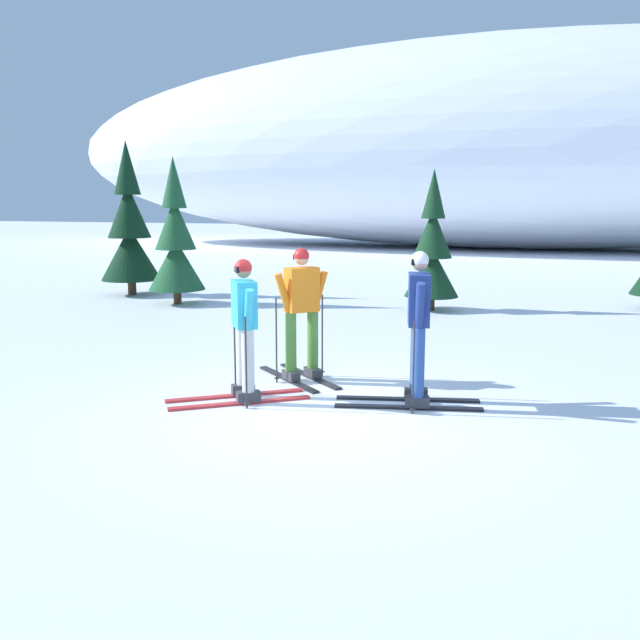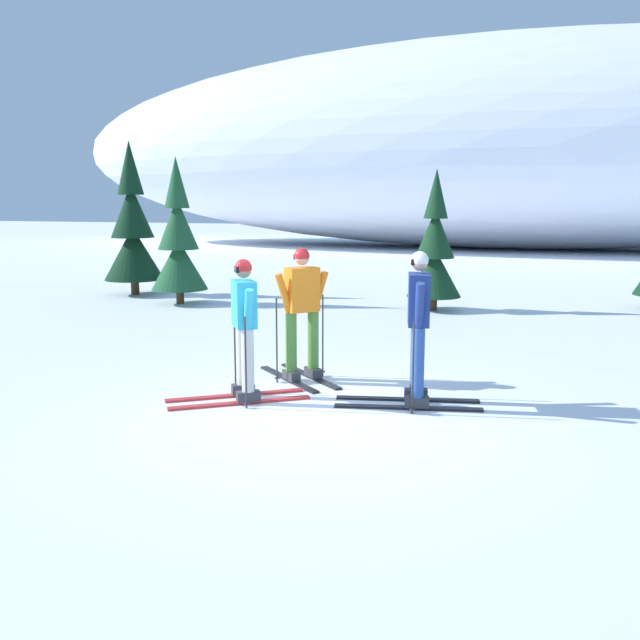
# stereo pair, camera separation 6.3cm
# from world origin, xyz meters

# --- Properties ---
(ground_plane) EXTENTS (120.00, 120.00, 0.00)m
(ground_plane) POSITION_xyz_m (0.00, 0.00, 0.00)
(ground_plane) COLOR white
(skier_orange_jacket) EXTENTS (1.45, 1.37, 1.79)m
(skier_orange_jacket) POSITION_xyz_m (-0.75, 1.40, 0.95)
(skier_orange_jacket) COLOR black
(skier_orange_jacket) RESTS_ON ground
(skier_cyan_jacket) EXTENTS (1.65, 1.35, 1.72)m
(skier_cyan_jacket) POSITION_xyz_m (-1.10, 0.30, 0.90)
(skier_cyan_jacket) COLOR red
(skier_cyan_jacket) RESTS_ON ground
(skier_navy_jacket) EXTENTS (1.79, 0.83, 1.83)m
(skier_navy_jacket) POSITION_xyz_m (0.92, 0.74, 0.97)
(skier_navy_jacket) COLOR black
(skier_navy_jacket) RESTS_ON ground
(pine_tree_far_left) EXTENTS (1.51, 1.51, 3.91)m
(pine_tree_far_left) POSITION_xyz_m (-7.81, 8.18, 1.63)
(pine_tree_far_left) COLOR #47301E
(pine_tree_far_left) RESTS_ON ground
(pine_tree_center_left) EXTENTS (1.32, 1.32, 3.42)m
(pine_tree_center_left) POSITION_xyz_m (-5.88, 7.10, 1.43)
(pine_tree_center_left) COLOR #47301E
(pine_tree_center_left) RESTS_ON ground
(pine_tree_center_right) EXTENTS (1.19, 1.19, 3.09)m
(pine_tree_center_right) POSITION_xyz_m (-0.04, 8.01, 1.29)
(pine_tree_center_right) COLOR #47301E
(pine_tree_center_right) RESTS_ON ground
(snow_ridge_background) EXTENTS (48.71, 15.71, 10.35)m
(snow_ridge_background) POSITION_xyz_m (0.48, 29.50, 5.18)
(snow_ridge_background) COLOR white
(snow_ridge_background) RESTS_ON ground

